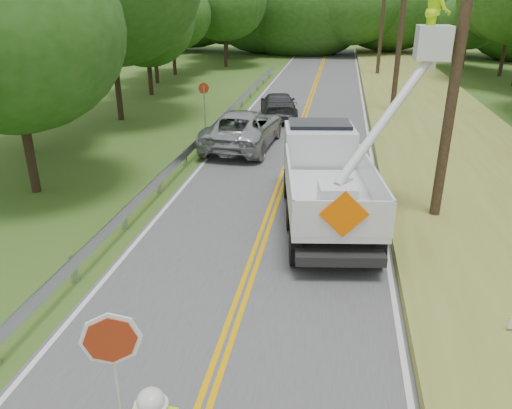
# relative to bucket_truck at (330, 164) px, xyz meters

# --- Properties ---
(road) EXTENTS (7.20, 96.00, 0.03)m
(road) POSITION_rel_bucket_truck_xyz_m (-1.78, 4.56, -1.55)
(road) COLOR #4B4B4E
(road) RESTS_ON ground
(guardrail) EXTENTS (0.18, 48.00, 0.77)m
(guardrail) POSITION_rel_bucket_truck_xyz_m (-5.80, 5.47, -1.01)
(guardrail) COLOR #A0A1A7
(guardrail) RESTS_ON ground
(utility_poles) EXTENTS (1.60, 43.30, 10.00)m
(utility_poles) POSITION_rel_bucket_truck_xyz_m (3.22, 7.58, 3.71)
(utility_poles) COLOR black
(utility_poles) RESTS_ON ground
(tall_grass_verge) EXTENTS (7.00, 96.00, 0.30)m
(tall_grass_verge) POSITION_rel_bucket_truck_xyz_m (5.32, 4.56, -1.41)
(tall_grass_verge) COLOR olive
(tall_grass_verge) RESTS_ON ground
(treeline_left) EXTENTS (11.10, 56.06, 11.36)m
(treeline_left) POSITION_rel_bucket_truck_xyz_m (-12.23, 18.46, 4.20)
(treeline_left) COLOR #332319
(treeline_left) RESTS_ON ground
(treeline_horizon) EXTENTS (57.69, 15.22, 12.55)m
(treeline_horizon) POSITION_rel_bucket_truck_xyz_m (-0.46, 46.72, 3.94)
(treeline_horizon) COLOR #204C0F
(treeline_horizon) RESTS_ON ground
(bucket_truck) EXTENTS (4.67, 7.30, 6.87)m
(bucket_truck) POSITION_rel_bucket_truck_xyz_m (0.00, 0.00, 0.00)
(bucket_truck) COLOR black
(bucket_truck) RESTS_ON road
(suv_silver) EXTENTS (3.14, 6.19, 1.68)m
(suv_silver) POSITION_rel_bucket_truck_xyz_m (-4.07, 6.75, -0.70)
(suv_silver) COLOR #A5A7AC
(suv_silver) RESTS_ON road
(suv_darkgrey) EXTENTS (2.78, 5.08, 1.40)m
(suv_darkgrey) POSITION_rel_bucket_truck_xyz_m (-3.22, 12.76, -0.84)
(suv_darkgrey) COLOR #34363A
(suv_darkgrey) RESTS_ON road
(stop_sign_permanent) EXTENTS (0.49, 0.30, 2.60)m
(stop_sign_permanent) POSITION_rel_bucket_truck_xyz_m (-6.31, 8.38, 0.17)
(stop_sign_permanent) COLOR #A0A1A7
(stop_sign_permanent) RESTS_ON ground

